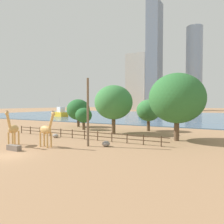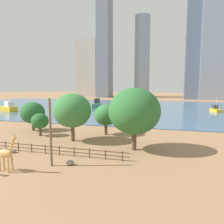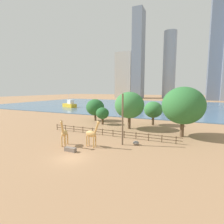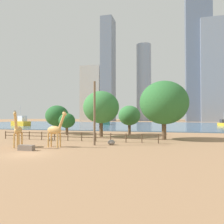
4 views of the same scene
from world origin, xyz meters
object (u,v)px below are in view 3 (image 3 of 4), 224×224
Objects in this scene: boat_sailboat at (135,103)px; giraffe_companion at (64,133)px; boulder_near_fence at (136,143)px; boat_tug at (70,105)px; tree_left_small at (183,106)px; feeding_trough at (70,149)px; tree_right_small at (95,107)px; boulder_by_pole at (89,133)px; tree_left_large at (153,110)px; utility_pole at (123,120)px; giraffe_tall at (92,134)px; tree_right_tall at (102,113)px; tree_center_broad at (129,105)px.

giraffe_companion is at bearing -5.88° from boat_sailboat.
boat_tug is at bearing 137.21° from boulder_near_fence.
tree_left_small is 1.04× the size of boat_tug.
feeding_trough is at bearing 32.19° from giraffe_companion.
tree_left_small is 1.52× the size of tree_right_small.
boulder_near_fence is 63.79m from boat_tug.
tree_left_large is (9.65, 14.83, 3.62)m from boulder_by_pole.
boulder_near_fence is at bearing -87.78° from tree_left_large.
tree_right_small is 0.68× the size of boat_tug.
feeding_trough is at bearing -68.54° from tree_right_small.
boulder_near_fence is at bearing 3.29° from boat_sailboat.
tree_right_small is at bearing 130.58° from utility_pole.
boulder_near_fence is (6.04, 3.73, -1.75)m from giraffe_tall.
boat_sailboat reaches higher than boulder_near_fence.
boat_sailboat is (-19.67, 65.32, 1.18)m from boulder_near_fence.
tree_right_tall is (-2.43, 17.90, 0.79)m from giraffe_companion.
giraffe_tall is 0.54× the size of utility_pole.
boulder_by_pole is (-10.32, 2.29, -0.04)m from boulder_near_fence.
utility_pole is at bearing 45.92° from feeding_trough.
boat_sailboat is (-6.95, 52.53, -1.35)m from tree_right_tall.
tree_left_small is at bearing 106.34° from giraffe_companion.
tree_left_large is 7.70m from tree_center_broad.
giraffe_companion is at bearing -141.14° from tree_left_small.
tree_center_broad reaches higher than boulder_by_pole.
boat_sailboat is (-2.60, 48.64, -2.36)m from tree_right_small.
boulder_by_pole is at bearing 153.21° from boat_tug.
tree_right_small is at bearing 135.65° from boulder_near_fence.
feeding_trough is at bearing -134.08° from utility_pole.
boulder_by_pole is 18.06m from tree_left_large.
tree_center_broad reaches higher than tree_right_tall.
tree_right_small is 48.76m from boat_sailboat.
utility_pole is 12.09m from tree_center_broad.
tree_left_large is (5.38, 20.85, 1.84)m from giraffe_tall.
tree_left_large is at bearing 129.66° from tree_left_small.
giraffe_tall is 0.47× the size of tree_left_small.
tree_center_broad is at bearing 93.20° from giraffe_tall.
giraffe_tall reaches higher than boulder_by_pole.
boat_tug reaches higher than boat_sailboat.
feeding_trough is 20.41m from tree_right_tall.
tree_left_large is 12.85m from tree_right_tall.
tree_right_small is at bearing 138.20° from tree_right_tall.
giraffe_companion is 3.51m from feeding_trough.
tree_center_broad is 53.25m from boat_tug.
giraffe_companion is at bearing -154.07° from giraffe_tall.
feeding_trough is (-5.79, -5.98, -3.85)m from utility_pole.
boulder_near_fence is at bearing 93.87° from giraffe_companion.
tree_center_broad is 8.53m from tree_right_tall.
tree_center_broad is 13.67m from tree_right_small.
tree_right_tall is 0.71× the size of tree_right_small.
boat_sailboat is (-11.86, 72.18, 1.21)m from feeding_trough.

